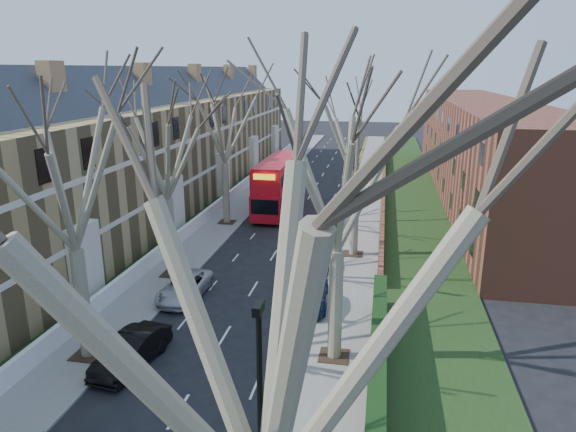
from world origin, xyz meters
The scene contains 19 objects.
pavement_left centered at (-6.00, 39.00, 0.06)m, with size 3.00×102.00×0.12m, color slate.
pavement_right centered at (6.00, 39.00, 0.06)m, with size 3.00×102.00×0.12m, color slate.
terrace_left centered at (-13.65, 31.00, 5.53)m, with size 9.70×78.00×13.60m.
flats_right centered at (17.46, 43.00, 4.98)m, with size 13.97×54.00×10.00m.
wall_hedge_right centered at (7.70, 2.00, 1.12)m, with size 0.70×24.00×1.80m.
front_wall_left centered at (-7.65, 31.00, 0.62)m, with size 0.30×78.00×1.00m.
grass_verge_right centered at (10.50, 39.00, 0.15)m, with size 6.00×102.00×0.06m.
tree_left_mid centered at (-5.70, 6.00, 9.56)m, with size 10.50×10.50×14.71m.
tree_left_far centered at (-5.70, 16.00, 9.24)m, with size 10.15×10.15×14.22m.
tree_left_dist centered at (-5.70, 28.00, 9.56)m, with size 10.50×10.50×14.71m.
tree_right_near centered at (5.70, -6.00, 9.86)m, with size 10.85×10.85×15.20m.
tree_right_mid centered at (5.70, 8.00, 9.56)m, with size 10.50×10.50×14.71m.
tree_right_far centered at (5.70, 22.00, 9.24)m, with size 10.15×10.15×14.22m.
double_decker_bus centered at (-2.14, 33.18, 2.40)m, with size 2.99×11.69×4.86m.
car_left_mid centered at (-3.33, 5.72, 0.75)m, with size 1.59×4.56×1.50m, color black.
car_left_far centered at (-3.67, 13.06, 0.67)m, with size 2.22×4.82×1.34m, color #ACACB2.
car_right_near centered at (3.70, 13.55, 0.76)m, with size 2.13×5.25×1.52m, color #16254D.
car_right_mid centered at (3.36, 19.26, 0.70)m, with size 1.64×4.09×1.39m, color gray.
car_right_far centered at (3.18, 28.46, 0.67)m, with size 1.42×4.06×1.34m, color black.
Camera 1 is at (7.49, -13.33, 13.13)m, focal length 32.00 mm.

